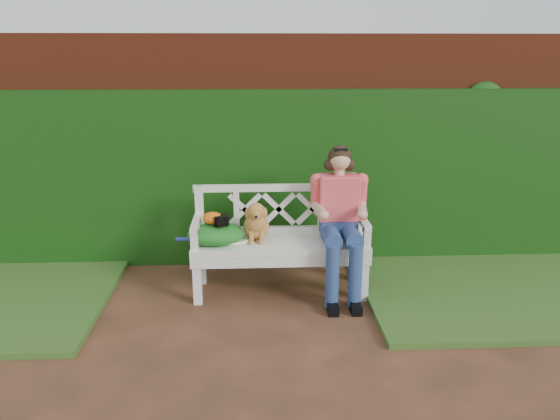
{
  "coord_description": "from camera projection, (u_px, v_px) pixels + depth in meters",
  "views": [
    {
      "loc": [
        0.16,
        -3.49,
        2.06
      ],
      "look_at": [
        0.37,
        0.93,
        0.75
      ],
      "focal_mm": 35.0,
      "sensor_mm": 36.0,
      "label": 1
    }
  ],
  "objects": [
    {
      "name": "ivy_hedge",
      "position": [
        238.0,
        179.0,
        5.29
      ],
      "size": [
        10.0,
        0.18,
        1.7
      ],
      "primitive_type": "cube",
      "color": "#184C0E",
      "rests_on": "ground"
    },
    {
      "name": "baseball_glove",
      "position": [
        213.0,
        218.0,
        4.58
      ],
      "size": [
        0.19,
        0.16,
        0.11
      ],
      "primitive_type": "ellipsoid",
      "rotation": [
        0.0,
        0.0,
        0.26
      ],
      "color": "orange",
      "rests_on": "green_bag"
    },
    {
      "name": "dog",
      "position": [
        256.0,
        220.0,
        4.65
      ],
      "size": [
        0.32,
        0.38,
        0.36
      ],
      "primitive_type": null,
      "rotation": [
        0.0,
        0.0,
        -0.26
      ],
      "color": "#A25823",
      "rests_on": "garden_bench"
    },
    {
      "name": "ground",
      "position": [
        234.0,
        347.0,
        3.92
      ],
      "size": [
        60.0,
        60.0,
        0.0
      ],
      "primitive_type": "plane",
      "color": "#3B2519"
    },
    {
      "name": "grass_right",
      "position": [
        506.0,
        285.0,
        4.89
      ],
      "size": [
        2.6,
        2.0,
        0.05
      ],
      "primitive_type": "cube",
      "color": "#335B20",
      "rests_on": "ground"
    },
    {
      "name": "green_bag",
      "position": [
        216.0,
        234.0,
        4.6
      ],
      "size": [
        0.58,
        0.52,
        0.16
      ],
      "primitive_type": null,
      "rotation": [
        0.0,
        0.0,
        0.38
      ],
      "color": "green",
      "rests_on": "garden_bench"
    },
    {
      "name": "camera_item",
      "position": [
        221.0,
        220.0,
        4.56
      ],
      "size": [
        0.14,
        0.11,
        0.08
      ],
      "primitive_type": "cube",
      "rotation": [
        0.0,
        0.0,
        0.19
      ],
      "color": "black",
      "rests_on": "green_bag"
    },
    {
      "name": "garden_bench",
      "position": [
        280.0,
        266.0,
        4.76
      ],
      "size": [
        1.61,
        0.68,
        0.48
      ],
      "primitive_type": null,
      "rotation": [
        0.0,
        0.0,
        -0.05
      ],
      "color": "white",
      "rests_on": "ground"
    },
    {
      "name": "tennis_racket",
      "position": [
        228.0,
        238.0,
        4.68
      ],
      "size": [
        0.73,
        0.39,
        0.03
      ],
      "primitive_type": null,
      "rotation": [
        0.0,
        0.0,
        0.15
      ],
      "color": "silver",
      "rests_on": "garden_bench"
    },
    {
      "name": "seated_woman",
      "position": [
        339.0,
        226.0,
        4.66
      ],
      "size": [
        0.7,
        0.81,
        1.21
      ],
      "primitive_type": null,
      "rotation": [
        0.0,
        0.0,
        -0.31
      ],
      "color": "#F85D81",
      "rests_on": "ground"
    },
    {
      "name": "brick_wall",
      "position": [
        238.0,
        149.0,
        5.43
      ],
      "size": [
        10.0,
        0.3,
        2.2
      ],
      "primitive_type": "cube",
      "color": "maroon",
      "rests_on": "ground"
    }
  ]
}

